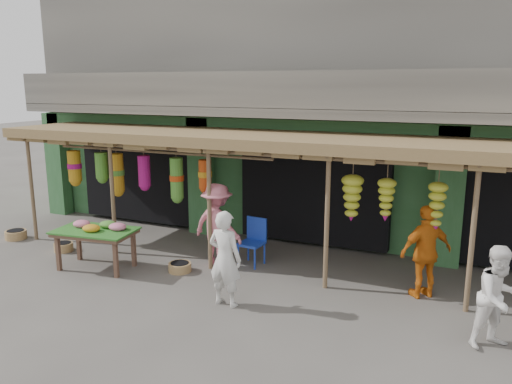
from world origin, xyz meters
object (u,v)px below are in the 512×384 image
at_px(blue_chair, 254,239).
at_px(person_right, 499,297).
at_px(person_vendor, 426,252).
at_px(flower_table, 97,232).
at_px(person_shopper, 217,225).
at_px(person_front, 225,259).

bearing_deg(blue_chair, person_right, -13.75).
relative_size(person_right, person_vendor, 0.91).
distance_m(flower_table, person_right, 7.61).
bearing_deg(blue_chair, person_shopper, -140.97).
bearing_deg(person_front, person_vendor, -145.62).
bearing_deg(person_vendor, person_front, -9.88).
height_order(flower_table, person_shopper, person_shopper).
relative_size(blue_chair, person_shopper, 0.56).
bearing_deg(flower_table, person_shopper, 20.38).
distance_m(blue_chair, person_front, 2.15).
relative_size(person_front, person_vendor, 1.00).
relative_size(blue_chair, person_right, 0.65).
xyz_separation_m(blue_chair, person_vendor, (3.55, -0.30, 0.30)).
bearing_deg(person_right, flower_table, 138.70).
distance_m(person_right, person_shopper, 5.52).
relative_size(flower_table, blue_chair, 1.74).
relative_size(person_vendor, person_shopper, 0.96).
bearing_deg(person_right, blue_chair, 119.63).
distance_m(person_front, person_vendor, 3.62).
height_order(person_vendor, person_shopper, person_shopper).
height_order(blue_chair, person_vendor, person_vendor).
bearing_deg(person_shopper, blue_chair, -138.56).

